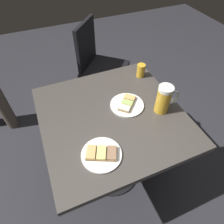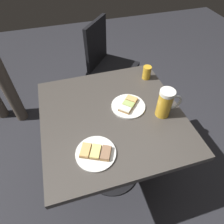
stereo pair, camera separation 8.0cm
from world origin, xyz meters
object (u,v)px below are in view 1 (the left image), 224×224
at_px(beer_mug, 164,99).
at_px(plate_near, 127,104).
at_px(plate_far, 101,154).
at_px(beer_glass_small, 141,70).
at_px(cafe_chair, 98,64).

bearing_deg(beer_mug, plate_near, 147.65).
relative_size(plate_far, beer_glass_small, 2.19).
xyz_separation_m(plate_far, beer_mug, (0.43, 0.15, 0.08)).
distance_m(plate_near, plate_far, 0.37).
bearing_deg(cafe_chair, plate_far, 22.68).
relative_size(beer_mug, cafe_chair, 0.19).
xyz_separation_m(plate_far, cafe_chair, (0.33, 1.00, -0.19)).
distance_m(plate_near, beer_mug, 0.22).
distance_m(plate_near, beer_glass_small, 0.32).
height_order(beer_mug, cafe_chair, cafe_chair).
bearing_deg(plate_far, beer_glass_small, 45.83).
bearing_deg(cafe_chair, beer_glass_small, 56.36).
bearing_deg(plate_near, plate_far, -135.24).
height_order(plate_near, beer_mug, beer_mug).
relative_size(plate_far, cafe_chair, 0.22).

